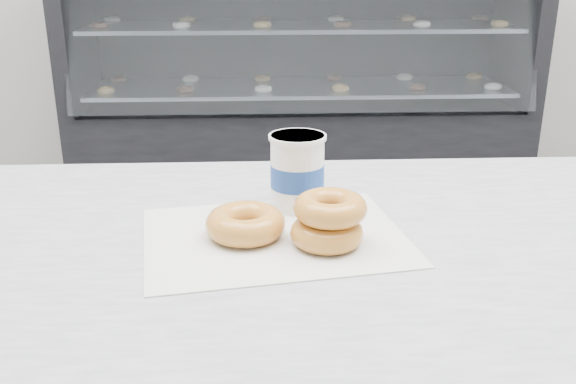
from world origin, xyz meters
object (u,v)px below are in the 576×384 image
object	(u,v)px
donut_single	(245,224)
coffee_cup	(297,171)
donut_stack	(328,220)
display_case	(300,103)

from	to	relation	value
donut_single	coffee_cup	size ratio (longest dim) A/B	0.95
donut_stack	display_case	bearing A→B (deg)	87.01
display_case	donut_stack	world-z (taller)	display_case
display_case	donut_single	world-z (taller)	display_case
display_case	coffee_cup	world-z (taller)	display_case
donut_single	donut_stack	distance (m)	0.11
donut_single	coffee_cup	distance (m)	0.13
coffee_cup	display_case	bearing A→B (deg)	73.10
display_case	donut_single	xyz separation A→B (m)	(-0.25, -2.68, 0.43)
donut_stack	coffee_cup	size ratio (longest dim) A/B	1.09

